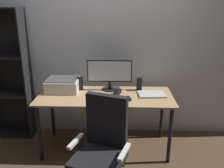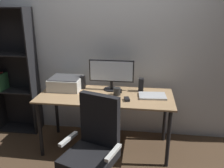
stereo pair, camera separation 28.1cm
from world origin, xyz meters
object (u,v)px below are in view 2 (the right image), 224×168
keyboard (107,99)px  speaker_right (141,85)px  mouse (127,99)px  office_chair (93,153)px  printer (66,83)px  monitor (111,73)px  coffee_mug (117,91)px  laptop (152,96)px  speaker_left (83,82)px  desk (106,101)px  bookshelf (14,73)px

keyboard → speaker_right: 0.53m
mouse → speaker_right: 0.37m
office_chair → printer: bearing=139.7°
speaker_right → office_chair: 1.14m
monitor → coffee_mug: 0.27m
laptop → printer: (-1.11, 0.12, 0.07)m
speaker_left → speaker_right: 0.76m
laptop → desk: bearing=177.6°
printer → speaker_left: bearing=13.3°
speaker_left → office_chair: size_ratio=0.17×
desk → speaker_left: size_ratio=9.65×
desk → monitor: size_ratio=2.87×
printer → office_chair: size_ratio=0.40×
office_chair → mouse: bearing=87.6°
keyboard → bookshelf: 1.50m
coffee_mug → bookshelf: (-1.51, 0.32, 0.08)m
mouse → printer: 0.87m
mouse → speaker_left: bearing=136.7°
monitor → speaker_left: size_ratio=3.36×
monitor → printer: size_ratio=1.43×
keyboard → laptop: laptop is taller
mouse → office_chair: office_chair is taller
keyboard → office_chair: (-0.03, -0.64, -0.29)m
coffee_mug → office_chair: size_ratio=0.10×
coffee_mug → laptop: size_ratio=0.32×
laptop → mouse: bearing=-156.2°
keyboard → speaker_left: bearing=135.7°
keyboard → office_chair: bearing=-93.6°
monitor → printer: (-0.59, -0.06, -0.15)m
monitor → coffee_mug: size_ratio=5.56×
mouse → speaker_right: (0.15, 0.33, 0.07)m
keyboard → speaker_right: (0.39, 0.35, 0.08)m
keyboard → coffee_mug: 0.21m
mouse → keyboard: bearing=169.9°
office_chair → laptop: bearing=75.0°
desk → mouse: size_ratio=17.09×
desk → speaker_right: (0.42, 0.19, 0.17)m
mouse → coffee_mug: bearing=115.0°
monitor → keyboard: monitor is taller
coffee_mug → bookshelf: bookshelf is taller
desk → office_chair: size_ratio=1.62×
mouse → speaker_right: size_ratio=0.56×
mouse → coffee_mug: coffee_mug is taller
coffee_mug → speaker_right: 0.33m
desk → keyboard: bearing=-76.0°
desk → laptop: laptop is taller
desk → coffee_mug: bearing=9.0°
speaker_left → keyboard: bearing=-43.0°
keyboard → laptop: size_ratio=0.91×
keyboard → mouse: size_ratio=3.02×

